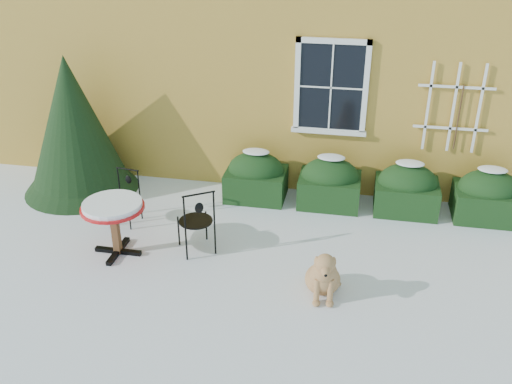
% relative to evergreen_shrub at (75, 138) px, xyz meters
% --- Properties ---
extents(ground, '(80.00, 80.00, 0.00)m').
position_rel_evergreen_shrub_xyz_m(ground, '(3.52, -2.27, -1.00)').
color(ground, white).
rests_on(ground, ground).
extents(hedge_row, '(4.95, 0.80, 0.91)m').
position_rel_evergreen_shrub_xyz_m(hedge_row, '(5.17, 0.28, -0.60)').
color(hedge_row, black).
rests_on(hedge_row, ground).
extents(evergreen_shrub, '(2.05, 2.05, 2.48)m').
position_rel_evergreen_shrub_xyz_m(evergreen_shrub, '(0.00, 0.00, 0.00)').
color(evergreen_shrub, black).
rests_on(evergreen_shrub, ground).
extents(bistro_table, '(0.93, 0.93, 0.86)m').
position_rel_evergreen_shrub_xyz_m(bistro_table, '(1.52, -1.92, -0.28)').
color(bistro_table, black).
rests_on(bistro_table, ground).
extents(patio_chair_near, '(0.65, 0.65, 1.06)m').
position_rel_evergreen_shrub_xyz_m(patio_chair_near, '(2.69, -1.63, -0.47)').
color(patio_chair_near, black).
rests_on(patio_chair_near, ground).
extents(patio_chair_far, '(0.45, 0.45, 0.89)m').
position_rel_evergreen_shrub_xyz_m(patio_chair_far, '(1.29, -0.98, -0.55)').
color(patio_chair_far, black).
rests_on(patio_chair_far, ground).
extents(dog, '(0.54, 0.86, 0.77)m').
position_rel_evergreen_shrub_xyz_m(dog, '(4.64, -2.38, -0.69)').
color(dog, tan).
rests_on(dog, ground).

